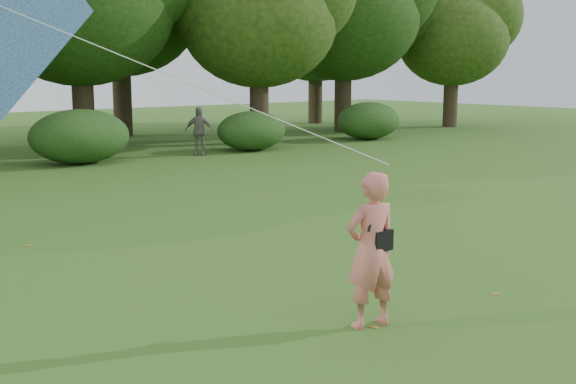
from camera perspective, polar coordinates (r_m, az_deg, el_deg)
ground at (r=9.80m, az=11.66°, el=-9.65°), size 100.00×100.00×0.00m
man_kite_flyer at (r=9.05m, az=6.57°, el=-4.59°), size 0.80×0.60×1.98m
bystander_right at (r=27.48m, az=-7.06°, el=4.80°), size 1.08×1.07×1.83m
crossbody_bag at (r=9.08m, az=7.23°, el=-3.71°), size 0.43×0.20×0.75m
fallen_leaves at (r=11.79m, az=0.75°, el=-6.10°), size 9.71×13.32×0.01m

